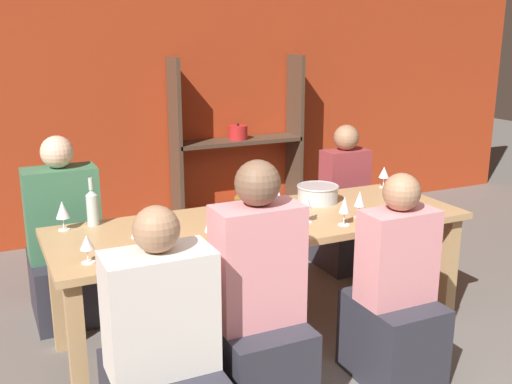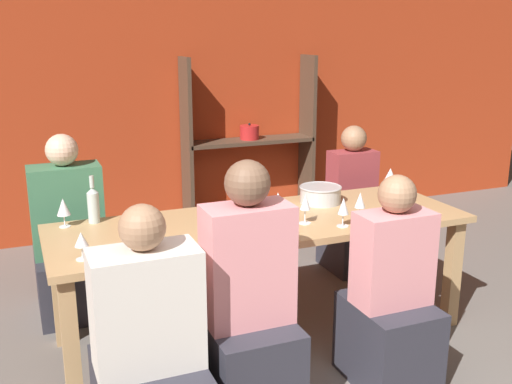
{
  "view_description": "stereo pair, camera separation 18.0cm",
  "coord_description": "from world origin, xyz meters",
  "px_view_note": "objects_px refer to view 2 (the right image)",
  "views": [
    {
      "loc": [
        -1.3,
        -1.51,
        1.83
      ],
      "look_at": [
        0.19,
        1.65,
        0.89
      ],
      "focal_mm": 42.0,
      "sensor_mm": 36.0,
      "label": 1
    },
    {
      "loc": [
        -1.14,
        -1.58,
        1.83
      ],
      "look_at": [
        0.19,
        1.65,
        0.89
      ],
      "focal_mm": 42.0,
      "sensor_mm": 36.0,
      "label": 2
    }
  ],
  "objects_px": {
    "wine_glass_empty_a": "(206,222)",
    "wine_glass_red_e": "(305,203)",
    "wine_glass_red_b": "(390,174)",
    "dining_table": "(262,234)",
    "wine_glass_empty_b": "(63,207)",
    "wine_glass_empty_c": "(343,207)",
    "wine_bottle_dark": "(237,211)",
    "person_far_b": "(350,217)",
    "wine_glass_red_d": "(132,229)",
    "wine_glass_white_b": "(278,201)",
    "mixing_bowl": "(320,194)",
    "wine_glass_red_a": "(225,222)",
    "wine_glass_red_c": "(81,240)",
    "person_near_c": "(390,310)",
    "shelf_unit": "(253,169)",
    "wine_glass_white_a": "(360,201)",
    "cell_phone": "(150,253)",
    "person_near_b": "(248,325)",
    "wine_bottle_green": "(93,204)",
    "person_far_a": "(70,250)",
    "person_near_a": "(150,368)"
  },
  "relations": [
    {
      "from": "wine_glass_empty_a",
      "to": "wine_glass_red_e",
      "type": "height_order",
      "value": "wine_glass_red_e"
    },
    {
      "from": "wine_glass_red_b",
      "to": "dining_table",
      "type": "bearing_deg",
      "value": -163.45
    },
    {
      "from": "wine_glass_empty_b",
      "to": "wine_glass_empty_c",
      "type": "bearing_deg",
      "value": -22.01
    },
    {
      "from": "wine_bottle_dark",
      "to": "person_far_b",
      "type": "relative_size",
      "value": 0.28
    },
    {
      "from": "wine_glass_red_d",
      "to": "wine_glass_empty_c",
      "type": "distance_m",
      "value": 1.2
    },
    {
      "from": "wine_glass_red_b",
      "to": "wine_glass_white_b",
      "type": "xyz_separation_m",
      "value": [
        -1.06,
        -0.4,
        0.02
      ]
    },
    {
      "from": "mixing_bowl",
      "to": "person_far_b",
      "type": "distance_m",
      "value": 0.85
    },
    {
      "from": "wine_glass_red_a",
      "to": "person_far_b",
      "type": "distance_m",
      "value": 1.78
    },
    {
      "from": "wine_glass_red_c",
      "to": "wine_glass_empty_c",
      "type": "height_order",
      "value": "wine_glass_empty_c"
    },
    {
      "from": "person_far_b",
      "to": "person_near_c",
      "type": "height_order",
      "value": "person_far_b"
    },
    {
      "from": "shelf_unit",
      "to": "wine_glass_empty_b",
      "type": "height_order",
      "value": "shelf_unit"
    },
    {
      "from": "wine_glass_red_c",
      "to": "wine_glass_red_d",
      "type": "height_order",
      "value": "wine_glass_red_d"
    },
    {
      "from": "shelf_unit",
      "to": "wine_glass_red_c",
      "type": "height_order",
      "value": "shelf_unit"
    },
    {
      "from": "dining_table",
      "to": "wine_bottle_dark",
      "type": "height_order",
      "value": "wine_bottle_dark"
    },
    {
      "from": "wine_glass_red_b",
      "to": "person_near_c",
      "type": "height_order",
      "value": "person_near_c"
    },
    {
      "from": "shelf_unit",
      "to": "wine_glass_white_a",
      "type": "xyz_separation_m",
      "value": [
        -0.23,
        -2.27,
        0.3
      ]
    },
    {
      "from": "shelf_unit",
      "to": "wine_glass_red_a",
      "type": "xyz_separation_m",
      "value": [
        -1.12,
        -2.37,
        0.31
      ]
    },
    {
      "from": "wine_glass_empty_a",
      "to": "wine_glass_red_b",
      "type": "relative_size",
      "value": 1.15
    },
    {
      "from": "mixing_bowl",
      "to": "wine_glass_white_b",
      "type": "bearing_deg",
      "value": -147.73
    },
    {
      "from": "wine_glass_red_a",
      "to": "cell_phone",
      "type": "xyz_separation_m",
      "value": [
        -0.4,
        -0.01,
        -0.12
      ]
    },
    {
      "from": "wine_glass_empty_a",
      "to": "wine_glass_red_a",
      "type": "distance_m",
      "value": 0.1
    },
    {
      "from": "wine_glass_red_d",
      "to": "person_near_c",
      "type": "height_order",
      "value": "person_near_c"
    },
    {
      "from": "person_near_b",
      "to": "person_near_c",
      "type": "bearing_deg",
      "value": -2.07
    },
    {
      "from": "mixing_bowl",
      "to": "wine_bottle_green",
      "type": "distance_m",
      "value": 1.44
    },
    {
      "from": "wine_glass_red_c",
      "to": "wine_glass_red_d",
      "type": "distance_m",
      "value": 0.27
    },
    {
      "from": "mixing_bowl",
      "to": "wine_glass_red_d",
      "type": "height_order",
      "value": "wine_glass_red_d"
    },
    {
      "from": "wine_glass_red_b",
      "to": "person_far_b",
      "type": "relative_size",
      "value": 0.13
    },
    {
      "from": "mixing_bowl",
      "to": "wine_bottle_dark",
      "type": "xyz_separation_m",
      "value": [
        -0.72,
        -0.37,
        0.07
      ]
    },
    {
      "from": "shelf_unit",
      "to": "person_far_a",
      "type": "height_order",
      "value": "shelf_unit"
    },
    {
      "from": "wine_glass_red_b",
      "to": "wine_glass_empty_c",
      "type": "relative_size",
      "value": 0.88
    },
    {
      "from": "person_near_b",
      "to": "dining_table",
      "type": "bearing_deg",
      "value": 62.18
    },
    {
      "from": "wine_glass_red_c",
      "to": "wine_glass_red_b",
      "type": "bearing_deg",
      "value": 14.84
    },
    {
      "from": "wine_glass_red_d",
      "to": "wine_glass_red_e",
      "type": "distance_m",
      "value": 1.02
    },
    {
      "from": "person_near_b",
      "to": "wine_glass_red_d",
      "type": "bearing_deg",
      "value": 129.62
    },
    {
      "from": "person_near_c",
      "to": "person_near_a",
      "type": "bearing_deg",
      "value": -176.92
    },
    {
      "from": "mixing_bowl",
      "to": "person_far_a",
      "type": "bearing_deg",
      "value": 159.94
    },
    {
      "from": "wine_glass_red_e",
      "to": "cell_phone",
      "type": "relative_size",
      "value": 1.09
    },
    {
      "from": "wine_glass_red_b",
      "to": "cell_phone",
      "type": "distance_m",
      "value": 1.98
    },
    {
      "from": "wine_bottle_dark",
      "to": "person_far_b",
      "type": "distance_m",
      "value": 1.62
    },
    {
      "from": "wine_glass_empty_b",
      "to": "wine_glass_red_e",
      "type": "relative_size",
      "value": 0.96
    },
    {
      "from": "shelf_unit",
      "to": "wine_glass_empty_a",
      "type": "xyz_separation_m",
      "value": [
        -1.21,
        -2.34,
        0.31
      ]
    },
    {
      "from": "dining_table",
      "to": "wine_glass_empty_c",
      "type": "height_order",
      "value": "wine_glass_empty_c"
    },
    {
      "from": "shelf_unit",
      "to": "wine_glass_empty_c",
      "type": "height_order",
      "value": "shelf_unit"
    },
    {
      "from": "dining_table",
      "to": "wine_glass_red_c",
      "type": "distance_m",
      "value": 1.11
    },
    {
      "from": "wine_glass_red_e",
      "to": "person_near_a",
      "type": "distance_m",
      "value": 1.35
    },
    {
      "from": "dining_table",
      "to": "wine_glass_empty_c",
      "type": "distance_m",
      "value": 0.52
    },
    {
      "from": "wine_glass_empty_a",
      "to": "person_far_b",
      "type": "height_order",
      "value": "person_far_b"
    },
    {
      "from": "wine_glass_red_e",
      "to": "wine_glass_empty_b",
      "type": "bearing_deg",
      "value": 160.23
    },
    {
      "from": "wine_glass_red_b",
      "to": "wine_glass_red_e",
      "type": "height_order",
      "value": "wine_glass_red_e"
    },
    {
      "from": "wine_glass_red_b",
      "to": "wine_glass_empty_c",
      "type": "xyz_separation_m",
      "value": [
        -0.75,
        -0.62,
        0.01
      ]
    }
  ]
}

